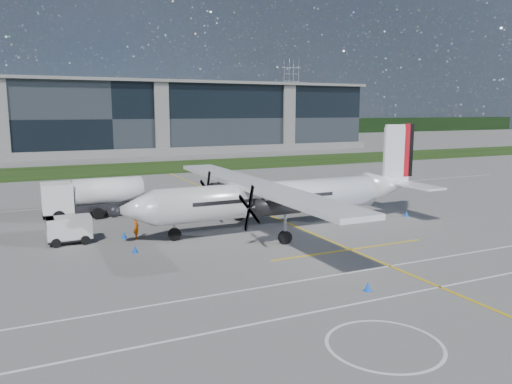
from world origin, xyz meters
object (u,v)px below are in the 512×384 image
object	(u,v)px
fuel_tanker_truck	(86,198)
safety_cone_nose_port	(135,249)
turboprop_aircraft	(282,178)
baggage_tug	(69,230)
pylon_east	(291,96)
ground_crew_person	(136,226)
safety_cone_portwing	(368,286)
safety_cone_tail	(406,214)
safety_cone_stbdwing	(196,200)
safety_cone_nose_stbd	(124,235)

from	to	relation	value
fuel_tanker_truck	safety_cone_nose_port	world-z (taller)	fuel_tanker_truck
turboprop_aircraft	baggage_tug	size ratio (longest dim) A/B	8.52
pylon_east	ground_crew_person	distance (m)	175.21
fuel_tanker_truck	baggage_tug	size ratio (longest dim) A/B	2.83
baggage_tug	safety_cone_portwing	world-z (taller)	baggage_tug
turboprop_aircraft	ground_crew_person	size ratio (longest dim) A/B	13.99
safety_cone_tail	fuel_tanker_truck	bearing A→B (deg)	155.46
safety_cone_tail	safety_cone_stbdwing	distance (m)	20.63
ground_crew_person	safety_cone_nose_stbd	size ratio (longest dim) A/B	3.88
turboprop_aircraft	baggage_tug	distance (m)	16.12
pylon_east	safety_cone_tail	size ratio (longest dim) A/B	60.00
safety_cone_nose_stbd	ground_crew_person	bearing A→B (deg)	-30.45
turboprop_aircraft	fuel_tanker_truck	size ratio (longest dim) A/B	3.01
baggage_tug	safety_cone_portwing	distance (m)	21.21
turboprop_aircraft	safety_cone_tail	distance (m)	12.77
fuel_tanker_truck	safety_cone_nose_stbd	xyz separation A→B (m)	(1.57, -8.81, -1.44)
safety_cone_stbdwing	ground_crew_person	bearing A→B (deg)	-125.36
pylon_east	fuel_tanker_truck	size ratio (longest dim) A/B	3.33
pylon_east	safety_cone_nose_stbd	bearing A→B (deg)	-123.06
fuel_tanker_truck	safety_cone_tail	xyz separation A→B (m)	(25.64, -11.71, -1.44)
fuel_tanker_truck	ground_crew_person	xyz separation A→B (m)	(2.39, -9.29, -0.72)
safety_cone_tail	safety_cone_portwing	bearing A→B (deg)	-137.26
turboprop_aircraft	safety_cone_stbdwing	distance (m)	14.60
fuel_tanker_truck	safety_cone_stbdwing	size ratio (longest dim) A/B	18.02
safety_cone_stbdwing	safety_cone_nose_stbd	bearing A→B (deg)	-129.00
safety_cone_nose_stbd	safety_cone_tail	xyz separation A→B (m)	(24.06, -2.90, 0.00)
pylon_east	baggage_tug	xyz separation A→B (m)	(-99.01, -146.21, -14.05)
safety_cone_stbdwing	safety_cone_tail	bearing A→B (deg)	-44.73
safety_cone_stbdwing	baggage_tug	bearing A→B (deg)	-138.99
safety_cone_stbdwing	fuel_tanker_truck	bearing A→B (deg)	-165.63
safety_cone_tail	safety_cone_stbdwing	world-z (taller)	same
safety_cone_tail	safety_cone_nose_stbd	bearing A→B (deg)	173.14
safety_cone_tail	safety_cone_nose_port	bearing A→B (deg)	-177.07
fuel_tanker_truck	safety_cone_tail	bearing A→B (deg)	-24.54
pylon_east	safety_cone_nose_port	world-z (taller)	pylon_east
pylon_east	ground_crew_person	world-z (taller)	pylon_east
safety_cone_portwing	safety_cone_nose_port	distance (m)	15.52
pylon_east	safety_cone_tail	world-z (taller)	pylon_east
safety_cone_tail	safety_cone_stbdwing	size ratio (longest dim) A/B	1.00
fuel_tanker_truck	turboprop_aircraft	bearing A→B (deg)	-39.38
safety_cone_stbdwing	safety_cone_nose_port	bearing A→B (deg)	-120.99
ground_crew_person	safety_cone_nose_stbd	bearing A→B (deg)	61.14
baggage_tug	safety_cone_nose_stbd	bearing A→B (deg)	-3.05
safety_cone_tail	turboprop_aircraft	bearing A→B (deg)	176.95
fuel_tanker_truck	baggage_tug	bearing A→B (deg)	-104.05
baggage_tug	safety_cone_nose_stbd	world-z (taller)	baggage_tug
ground_crew_person	fuel_tanker_truck	bearing A→B (deg)	16.04
fuel_tanker_truck	safety_cone_nose_port	size ratio (longest dim) A/B	18.02
ground_crew_person	safety_cone_stbdwing	bearing A→B (deg)	-33.76
safety_cone_portwing	safety_cone_stbdwing	bearing A→B (deg)	90.09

